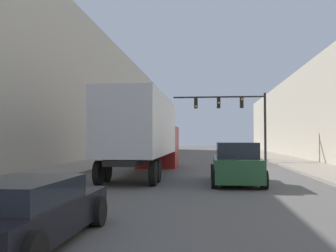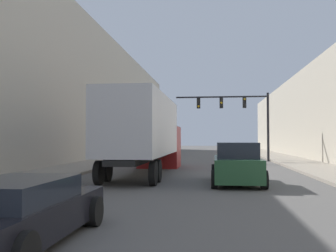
% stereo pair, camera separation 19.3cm
% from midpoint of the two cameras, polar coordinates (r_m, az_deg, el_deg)
% --- Properties ---
extents(sidewalk_right, '(3.39, 80.00, 0.15)m').
position_cam_midpoint_polar(sidewalk_right, '(30.81, 19.16, -5.21)').
color(sidewalk_right, gray).
rests_on(sidewalk_right, ground).
extents(sidewalk_left, '(3.39, 80.00, 0.15)m').
position_cam_midpoint_polar(sidewalk_left, '(31.26, -8.64, -5.25)').
color(sidewalk_left, gray).
rests_on(sidewalk_left, ground).
extents(building_left, '(6.00, 80.00, 12.14)m').
position_cam_midpoint_polar(building_left, '(33.05, -16.49, 5.41)').
color(building_left, '#BCB29E').
rests_on(building_left, ground).
extents(semi_truck, '(2.55, 12.31, 3.97)m').
position_cam_midpoint_polar(semi_truck, '(19.99, -2.95, -1.06)').
color(semi_truck, silver).
rests_on(semi_truck, ground).
extents(sedan_car, '(1.98, 4.35, 1.18)m').
position_cam_midpoint_polar(sedan_car, '(7.32, -20.89, -12.12)').
color(sedan_car, black).
rests_on(sedan_car, ground).
extents(suv_car, '(2.09, 4.54, 1.73)m').
position_cam_midpoint_polar(suv_car, '(16.03, 10.73, -5.74)').
color(suv_car, '#234C2D').
rests_on(suv_car, ground).
extents(traffic_signal_gantry, '(7.84, 0.35, 5.74)m').
position_cam_midpoint_polar(traffic_signal_gantry, '(32.19, 11.17, 2.17)').
color(traffic_signal_gantry, black).
rests_on(traffic_signal_gantry, ground).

